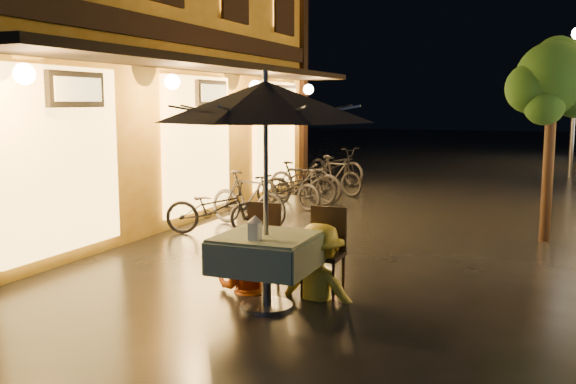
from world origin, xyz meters
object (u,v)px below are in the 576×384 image
at_px(cafe_table, 266,253).
at_px(person_orange, 246,229).
at_px(patio_umbrella, 266,102).
at_px(table_lantern, 255,226).
at_px(person_yellow, 319,226).
at_px(bicycle_0, 214,209).

distance_m(cafe_table, person_orange, 0.71).
distance_m(patio_umbrella, person_orange, 1.60).
xyz_separation_m(table_lantern, person_orange, (-0.48, 0.78, -0.21)).
bearing_deg(person_yellow, table_lantern, 69.88).
height_order(cafe_table, person_yellow, person_yellow).
xyz_separation_m(cafe_table, patio_umbrella, (0.00, 0.00, 1.56)).
xyz_separation_m(patio_umbrella, person_orange, (-0.48, 0.51, -1.44)).
height_order(cafe_table, patio_umbrella, patio_umbrella).
bearing_deg(person_yellow, patio_umbrella, 60.36).
relative_size(cafe_table, table_lantern, 3.96).
height_order(person_orange, bicycle_0, person_orange).
relative_size(patio_umbrella, person_orange, 1.74).
bearing_deg(table_lantern, person_yellow, 65.34).
height_order(cafe_table, bicycle_0, bicycle_0).
bearing_deg(cafe_table, table_lantern, -90.00).
xyz_separation_m(cafe_table, person_orange, (-0.48, 0.51, 0.12)).
distance_m(cafe_table, table_lantern, 0.43).
bearing_deg(person_yellow, cafe_table, 60.36).
distance_m(table_lantern, person_yellow, 0.93).
bearing_deg(person_orange, person_yellow, 171.96).
relative_size(cafe_table, bicycle_0, 0.62).
height_order(cafe_table, table_lantern, table_lantern).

